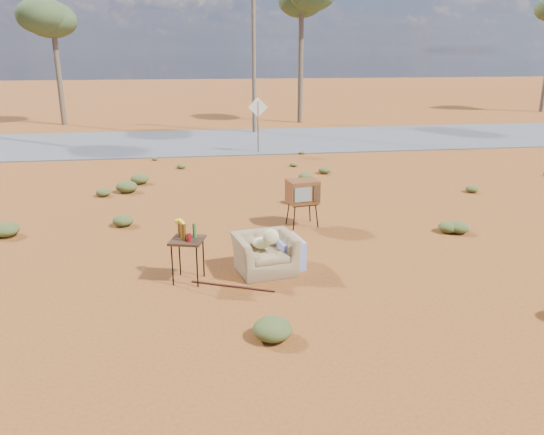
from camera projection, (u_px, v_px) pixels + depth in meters
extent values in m
plane|color=brown|center=(259.00, 277.00, 9.54)|extent=(140.00, 140.00, 0.00)
cube|color=#565659|center=(217.00, 141.00, 23.68)|extent=(140.00, 7.00, 0.04)
imported|color=olive|center=(265.00, 247.00, 9.66)|extent=(1.18, 0.88, 0.94)
ellipsoid|color=#D6CF83|center=(262.00, 243.00, 9.67)|extent=(0.34, 0.34, 0.20)
ellipsoid|color=#D6CF83|center=(271.00, 237.00, 9.44)|extent=(0.30, 0.15, 0.30)
cube|color=navy|center=(288.00, 252.00, 9.97)|extent=(0.57, 0.77, 0.55)
cube|color=black|center=(302.00, 203.00, 12.16)|extent=(0.67, 0.55, 0.03)
cylinder|color=black|center=(294.00, 218.00, 11.97)|extent=(0.03, 0.03, 0.55)
cylinder|color=black|center=(317.00, 216.00, 12.14)|extent=(0.03, 0.03, 0.55)
cylinder|color=black|center=(288.00, 213.00, 12.36)|extent=(0.03, 0.03, 0.55)
cylinder|color=black|center=(310.00, 211.00, 12.52)|extent=(0.03, 0.03, 0.55)
cube|color=brown|center=(303.00, 191.00, 12.08)|extent=(0.76, 0.63, 0.52)
cube|color=slate|center=(303.00, 195.00, 11.80)|extent=(0.40, 0.09, 0.33)
cube|color=#472D19|center=(317.00, 194.00, 11.90)|extent=(0.15, 0.05, 0.37)
cube|color=#352113|center=(187.00, 240.00, 9.15)|extent=(0.67, 0.67, 0.04)
cylinder|color=black|center=(172.00, 265.00, 9.09)|extent=(0.03, 0.03, 0.76)
cylinder|color=black|center=(197.00, 266.00, 9.03)|extent=(0.03, 0.03, 0.76)
cylinder|color=black|center=(180.00, 256.00, 9.50)|extent=(0.03, 0.03, 0.76)
cylinder|color=black|center=(203.00, 257.00, 9.45)|extent=(0.03, 0.03, 0.76)
cylinder|color=#4A2C0C|center=(180.00, 230.00, 9.17)|extent=(0.08, 0.08, 0.28)
cylinder|color=#4A2C0C|center=(184.00, 232.00, 9.02)|extent=(0.07, 0.07, 0.31)
cylinder|color=#2F622A|center=(195.00, 230.00, 9.20)|extent=(0.07, 0.07, 0.26)
cylinder|color=red|center=(189.00, 237.00, 9.01)|extent=(0.07, 0.07, 0.14)
cylinder|color=silver|center=(180.00, 231.00, 9.30)|extent=(0.09, 0.09, 0.15)
ellipsoid|color=yellow|center=(180.00, 222.00, 9.25)|extent=(0.17, 0.17, 0.13)
cylinder|color=#4C2014|center=(233.00, 286.00, 9.12)|extent=(1.40, 0.66, 0.04)
cylinder|color=brown|center=(258.00, 128.00, 20.77)|extent=(0.06, 0.06, 2.00)
cube|color=silver|center=(258.00, 107.00, 20.53)|extent=(0.78, 0.04, 0.78)
cylinder|color=brown|center=(58.00, 68.00, 28.25)|extent=(0.28, 0.28, 6.00)
ellipsoid|color=#465B2F|center=(52.00, 18.00, 27.49)|extent=(3.20, 3.20, 2.20)
cylinder|color=brown|center=(301.00, 58.00, 29.00)|extent=(0.28, 0.28, 7.00)
cylinder|color=brown|center=(254.00, 48.00, 25.12)|extent=(0.20, 0.20, 8.00)
ellipsoid|color=#465424|center=(6.00, 230.00, 11.59)|extent=(0.56, 0.56, 0.31)
ellipsoid|color=#465424|center=(448.00, 227.00, 11.84)|extent=(0.44, 0.44, 0.24)
ellipsoid|color=#465424|center=(127.00, 187.00, 15.20)|extent=(0.60, 0.60, 0.33)
ellipsoid|color=#465424|center=(472.00, 189.00, 15.20)|extent=(0.36, 0.36, 0.20)
ellipsoid|color=#465424|center=(324.00, 170.00, 17.51)|extent=(0.40, 0.40, 0.22)
ellipsoid|color=#465424|center=(181.00, 166.00, 18.26)|extent=(0.30, 0.30, 0.17)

